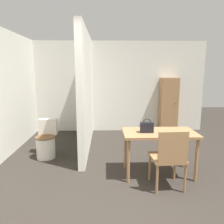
% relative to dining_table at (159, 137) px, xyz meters
% --- Properties ---
extents(wall_back, '(5.22, 0.12, 2.50)m').
position_rel_dining_table_xyz_m(wall_back, '(-0.69, 2.82, 0.61)').
color(wall_back, silver).
rests_on(wall_back, ground_plane).
extents(partition_wall, '(0.12, 2.63, 2.50)m').
position_rel_dining_table_xyz_m(partition_wall, '(-1.28, 1.45, 0.61)').
color(partition_wall, silver).
rests_on(partition_wall, ground_plane).
extents(dining_table, '(1.16, 0.63, 0.73)m').
position_rel_dining_table_xyz_m(dining_table, '(0.00, 0.00, 0.00)').
color(dining_table, '#997047').
rests_on(dining_table, ground_plane).
extents(wooden_chair, '(0.48, 0.48, 0.89)m').
position_rel_dining_table_xyz_m(wooden_chair, '(0.03, -0.46, -0.14)').
color(wooden_chair, '#997047').
rests_on(wooden_chair, ground_plane).
extents(toilet, '(0.38, 0.53, 0.73)m').
position_rel_dining_table_xyz_m(toilet, '(-2.04, 0.83, -0.32)').
color(toilet, silver).
rests_on(toilet, ground_plane).
extents(handbag, '(0.20, 0.11, 0.22)m').
position_rel_dining_table_xyz_m(handbag, '(-0.21, -0.03, 0.17)').
color(handbag, black).
rests_on(handbag, dining_table).
extents(wooden_cabinet, '(0.47, 0.36, 1.51)m').
position_rel_dining_table_xyz_m(wooden_cabinet, '(0.89, 2.57, 0.12)').
color(wooden_cabinet, '#997047').
rests_on(wooden_cabinet, ground_plane).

